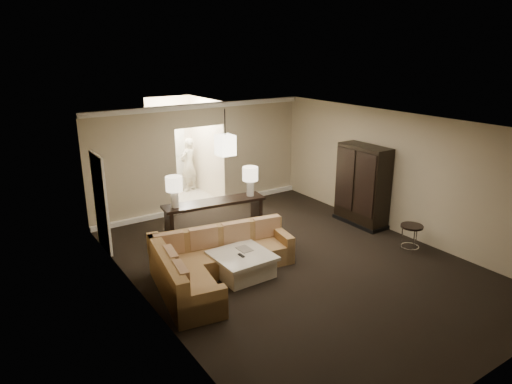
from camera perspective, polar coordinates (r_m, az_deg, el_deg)
ground at (r=9.34m, az=4.85°, el=-8.84°), size 8.00×8.00×0.00m
wall_back at (r=12.06m, az=-6.91°, el=4.34°), size 6.00×0.04×2.80m
wall_front at (r=6.46m, az=28.19°, el=-9.98°), size 6.00×0.04×2.80m
wall_left at (r=7.41m, az=-13.41°, el=-4.75°), size 0.04×8.00×2.80m
wall_right at (r=10.87m, az=17.53°, el=2.15°), size 0.04×8.00×2.80m
ceiling at (r=8.47m, az=5.34°, el=8.35°), size 6.00×8.00×0.02m
crown_molding at (r=11.78m, az=-7.04°, el=10.60°), size 6.00×0.10×0.12m
baseboard at (r=12.39m, az=-6.57°, el=-1.73°), size 6.00×0.10×0.12m
side_door at (r=10.06m, az=-18.83°, el=-1.31°), size 0.05×0.90×2.10m
foyer at (r=13.26m, az=-9.55°, el=5.02°), size 1.44×2.02×2.80m
sectional_sofa at (r=8.64m, az=-5.44°, el=-8.77°), size 3.04×2.29×0.82m
coffee_table at (r=8.80m, az=-1.75°, el=-8.98°), size 1.07×1.07×0.44m
console_table at (r=10.30m, az=-5.19°, el=-3.04°), size 2.35×0.82×0.89m
armoire at (r=11.28m, az=13.14°, el=0.61°), size 0.58×1.36×1.95m
drink_table at (r=10.20m, az=18.83°, el=-4.83°), size 0.47×0.47×0.59m
table_lamp_left at (r=9.77m, az=-10.20°, el=0.64°), size 0.36×0.36×0.68m
table_lamp_right at (r=10.37m, az=-0.73°, el=1.93°), size 0.36×0.36×0.68m
pendant_light at (r=10.82m, az=-3.85°, el=5.88°), size 0.38×0.38×1.09m
person at (r=13.74m, az=-8.43°, el=3.76°), size 0.75×0.62×1.78m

